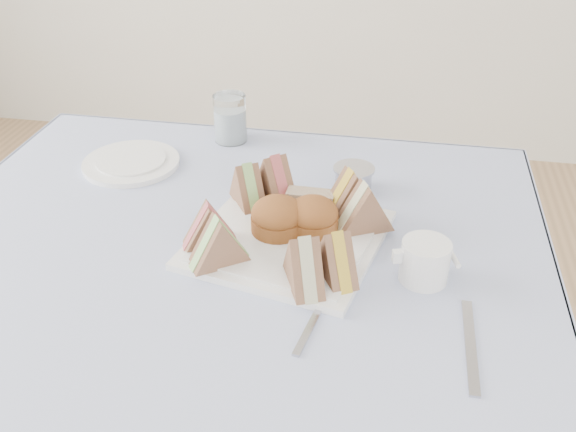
# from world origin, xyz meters

# --- Properties ---
(tablecloth) EXTENTS (1.02, 1.02, 0.01)m
(tablecloth) POSITION_xyz_m (0.00, 0.00, 0.74)
(tablecloth) COLOR #B5BCCC
(tablecloth) RESTS_ON table
(serving_plate) EXTENTS (0.33, 0.33, 0.01)m
(serving_plate) POSITION_xyz_m (0.10, 0.10, 0.75)
(serving_plate) COLOR white
(serving_plate) RESTS_ON tablecloth
(sandwich_fl_a) EXTENTS (0.09, 0.07, 0.07)m
(sandwich_fl_a) POSITION_xyz_m (-0.02, 0.05, 0.80)
(sandwich_fl_a) COLOR #976A50
(sandwich_fl_a) RESTS_ON serving_plate
(sandwich_fl_b) EXTENTS (0.10, 0.09, 0.08)m
(sandwich_fl_b) POSITION_xyz_m (0.01, 0.01, 0.80)
(sandwich_fl_b) COLOR #976A50
(sandwich_fl_b) RESTS_ON serving_plate
(sandwich_fr_a) EXTENTS (0.08, 0.09, 0.08)m
(sandwich_fr_a) POSITION_xyz_m (0.18, 0.01, 0.80)
(sandwich_fr_a) COLOR #976A50
(sandwich_fr_a) RESTS_ON serving_plate
(sandwich_fr_b) EXTENTS (0.07, 0.10, 0.08)m
(sandwich_fr_b) POSITION_xyz_m (0.14, -0.02, 0.80)
(sandwich_fr_b) COLOR #976A50
(sandwich_fr_b) RESTS_ON serving_plate
(sandwich_bl_a) EXTENTS (0.08, 0.09, 0.08)m
(sandwich_bl_a) POSITION_xyz_m (0.01, 0.18, 0.80)
(sandwich_bl_a) COLOR #976A50
(sandwich_bl_a) RESTS_ON serving_plate
(sandwich_bl_b) EXTENTS (0.09, 0.10, 0.08)m
(sandwich_bl_b) POSITION_xyz_m (0.05, 0.21, 0.80)
(sandwich_bl_b) COLOR #976A50
(sandwich_bl_b) RESTS_ON serving_plate
(sandwich_br_a) EXTENTS (0.10, 0.08, 0.08)m
(sandwich_br_a) POSITION_xyz_m (0.21, 0.14, 0.80)
(sandwich_br_a) COLOR #976A50
(sandwich_br_a) RESTS_ON serving_plate
(sandwich_br_b) EXTENTS (0.10, 0.09, 0.08)m
(sandwich_br_b) POSITION_xyz_m (0.18, 0.18, 0.80)
(sandwich_br_b) COLOR #976A50
(sandwich_br_b) RESTS_ON serving_plate
(scone_left) EXTENTS (0.11, 0.11, 0.06)m
(scone_left) POSITION_xyz_m (0.08, 0.10, 0.79)
(scone_left) COLOR #9C502B
(scone_left) RESTS_ON serving_plate
(scone_right) EXTENTS (0.09, 0.09, 0.06)m
(scone_right) POSITION_xyz_m (0.13, 0.12, 0.79)
(scone_right) COLOR #9C502B
(scone_right) RESTS_ON serving_plate
(pastry_slice) EXTENTS (0.08, 0.03, 0.04)m
(pastry_slice) POSITION_xyz_m (0.12, 0.18, 0.78)
(pastry_slice) COLOR beige
(pastry_slice) RESTS_ON serving_plate
(side_plate) EXTENTS (0.23, 0.23, 0.01)m
(side_plate) POSITION_xyz_m (-0.25, 0.30, 0.75)
(side_plate) COLOR white
(side_plate) RESTS_ON tablecloth
(water_glass) EXTENTS (0.08, 0.08, 0.10)m
(water_glass) POSITION_xyz_m (-0.09, 0.45, 0.80)
(water_glass) COLOR white
(water_glass) RESTS_ON tablecloth
(tea_strainer) EXTENTS (0.09, 0.09, 0.04)m
(tea_strainer) POSITION_xyz_m (0.18, 0.28, 0.77)
(tea_strainer) COLOR #A9A8B2
(tea_strainer) RESTS_ON tablecloth
(knife) EXTENTS (0.02, 0.18, 0.00)m
(knife) POSITION_xyz_m (0.37, -0.09, 0.75)
(knife) COLOR #A9A8B2
(knife) RESTS_ON tablecloth
(fork) EXTENTS (0.04, 0.18, 0.00)m
(fork) POSITION_xyz_m (0.17, -0.07, 0.75)
(fork) COLOR #A9A8B2
(fork) RESTS_ON tablecloth
(creamer_jug) EXTENTS (0.09, 0.09, 0.06)m
(creamer_jug) POSITION_xyz_m (0.31, 0.04, 0.78)
(creamer_jug) COLOR white
(creamer_jug) RESTS_ON tablecloth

